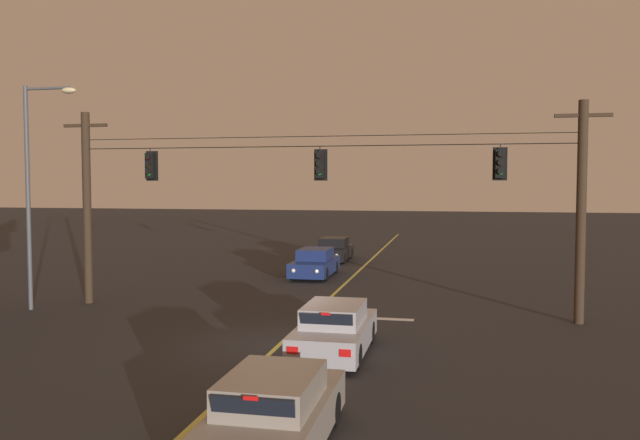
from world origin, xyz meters
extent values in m
plane|color=#28282B|center=(0.00, 0.00, 0.00)|extent=(180.00, 180.00, 0.00)
cube|color=#D1C64C|center=(0.00, 10.78, 0.00)|extent=(0.14, 60.00, 0.01)
cube|color=silver|center=(1.90, 4.18, 0.00)|extent=(3.40, 0.36, 0.01)
cylinder|color=#38281C|center=(-8.99, 4.78, 3.68)|extent=(0.32, 0.32, 7.37)
cube|color=#38281C|center=(-8.99, 4.78, 6.87)|extent=(1.80, 0.12, 0.12)
cylinder|color=slate|center=(-8.99, 4.78, 6.52)|extent=(0.12, 0.12, 0.18)
cylinder|color=#38281C|center=(8.99, 4.78, 3.68)|extent=(0.32, 0.32, 7.37)
cube|color=#38281C|center=(8.99, 4.78, 6.87)|extent=(1.80, 0.12, 0.12)
cylinder|color=slate|center=(8.99, 4.78, 6.52)|extent=(0.12, 0.12, 0.18)
cylinder|color=black|center=(0.00, 4.78, 5.97)|extent=(17.98, 0.03, 0.03)
cylinder|color=black|center=(0.00, 4.78, 6.32)|extent=(17.98, 0.02, 0.02)
cylinder|color=black|center=(-6.32, 4.78, 5.88)|extent=(0.04, 0.04, 0.18)
cube|color=black|center=(-6.32, 4.78, 5.31)|extent=(0.32, 0.26, 0.96)
cube|color=black|center=(-6.32, 4.93, 5.31)|extent=(0.48, 0.03, 1.12)
sphere|color=#380A0A|center=(-6.32, 4.62, 5.59)|extent=(0.17, 0.17, 0.17)
cylinder|color=black|center=(-6.32, 4.58, 5.64)|extent=(0.20, 0.10, 0.20)
sphere|color=#3D280A|center=(-6.32, 4.62, 5.31)|extent=(0.17, 0.17, 0.17)
cylinder|color=black|center=(-6.32, 4.58, 5.35)|extent=(0.20, 0.10, 0.20)
sphere|color=#1ED83F|center=(-6.32, 4.62, 5.02)|extent=(0.17, 0.17, 0.17)
cylinder|color=black|center=(-6.32, 4.58, 5.06)|extent=(0.20, 0.10, 0.20)
cylinder|color=black|center=(0.21, 4.78, 5.88)|extent=(0.04, 0.04, 0.18)
cube|color=black|center=(0.21, 4.78, 5.31)|extent=(0.32, 0.26, 0.96)
cube|color=black|center=(0.21, 4.93, 5.31)|extent=(0.48, 0.03, 1.12)
sphere|color=#380A0A|center=(0.21, 4.62, 5.59)|extent=(0.17, 0.17, 0.17)
cylinder|color=black|center=(0.21, 4.58, 5.64)|extent=(0.20, 0.10, 0.20)
sphere|color=#3D280A|center=(0.21, 4.62, 5.31)|extent=(0.17, 0.17, 0.17)
cylinder|color=black|center=(0.21, 4.58, 5.35)|extent=(0.20, 0.10, 0.20)
sphere|color=#1ED83F|center=(0.21, 4.62, 5.02)|extent=(0.17, 0.17, 0.17)
cylinder|color=black|center=(0.21, 4.58, 5.06)|extent=(0.20, 0.10, 0.20)
cylinder|color=black|center=(6.39, 4.78, 5.88)|extent=(0.04, 0.04, 0.18)
cube|color=black|center=(6.39, 4.78, 5.31)|extent=(0.32, 0.26, 0.96)
cube|color=black|center=(6.39, 4.93, 5.31)|extent=(0.48, 0.03, 1.12)
sphere|color=#380A0A|center=(6.39, 4.62, 5.59)|extent=(0.17, 0.17, 0.17)
cylinder|color=black|center=(6.39, 4.58, 5.64)|extent=(0.20, 0.10, 0.20)
sphere|color=#3D280A|center=(6.39, 4.62, 5.31)|extent=(0.17, 0.17, 0.17)
cylinder|color=black|center=(6.39, 4.58, 5.35)|extent=(0.20, 0.10, 0.20)
sphere|color=#1ED83F|center=(6.39, 4.62, 5.02)|extent=(0.17, 0.17, 0.17)
cylinder|color=black|center=(6.39, 4.58, 5.06)|extent=(0.20, 0.10, 0.20)
cube|color=#A5A5AD|center=(1.73, -0.53, 0.51)|extent=(1.80, 4.30, 0.68)
cube|color=#A5A5AD|center=(1.73, -0.65, 1.12)|extent=(1.51, 2.15, 0.54)
cube|color=black|center=(1.73, 0.29, 1.12)|extent=(1.40, 0.21, 0.48)
cube|color=black|center=(1.73, -1.71, 1.12)|extent=(1.37, 0.18, 0.46)
cylinder|color=black|center=(0.94, 0.80, 0.32)|extent=(0.22, 0.64, 0.64)
cylinder|color=black|center=(2.52, 0.80, 0.32)|extent=(0.22, 0.64, 0.64)
cylinder|color=black|center=(0.94, -1.86, 0.32)|extent=(0.22, 0.64, 0.64)
cylinder|color=black|center=(2.52, -1.86, 0.32)|extent=(0.22, 0.64, 0.64)
cube|color=red|center=(1.08, -2.69, 0.61)|extent=(0.28, 0.03, 0.18)
cube|color=red|center=(2.38, -2.69, 0.61)|extent=(0.28, 0.03, 0.18)
cube|color=red|center=(1.73, -1.82, 1.35)|extent=(0.24, 0.04, 0.06)
cube|color=navy|center=(-1.87, 13.47, 0.51)|extent=(1.80, 4.30, 0.68)
cube|color=navy|center=(-1.87, 13.59, 1.12)|extent=(1.51, 2.15, 0.54)
cube|color=black|center=(-1.87, 12.65, 1.12)|extent=(1.40, 0.21, 0.48)
cube|color=black|center=(-1.87, 14.65, 1.12)|extent=(1.37, 0.18, 0.46)
cylinder|color=black|center=(-1.08, 12.13, 0.32)|extent=(0.22, 0.64, 0.64)
cylinder|color=black|center=(-2.66, 12.13, 0.32)|extent=(0.22, 0.64, 0.64)
cylinder|color=black|center=(-1.08, 14.80, 0.32)|extent=(0.22, 0.64, 0.64)
cylinder|color=black|center=(-2.66, 14.80, 0.32)|extent=(0.22, 0.64, 0.64)
sphere|color=white|center=(-1.31, 11.30, 0.57)|extent=(0.20, 0.20, 0.20)
sphere|color=white|center=(-2.43, 11.30, 0.57)|extent=(0.20, 0.20, 0.20)
cube|color=black|center=(-2.12, 20.04, 0.51)|extent=(1.80, 4.30, 0.68)
cube|color=black|center=(-2.12, 20.16, 1.12)|extent=(1.51, 2.15, 0.54)
cube|color=black|center=(-2.12, 19.23, 1.12)|extent=(1.40, 0.21, 0.48)
cube|color=black|center=(-2.12, 21.23, 1.12)|extent=(1.37, 0.18, 0.46)
cylinder|color=black|center=(-1.33, 18.71, 0.32)|extent=(0.22, 0.64, 0.64)
cylinder|color=black|center=(-2.91, 18.71, 0.32)|extent=(0.22, 0.64, 0.64)
cylinder|color=black|center=(-1.33, 21.38, 0.32)|extent=(0.22, 0.64, 0.64)
cylinder|color=black|center=(-2.91, 21.38, 0.32)|extent=(0.22, 0.64, 0.64)
sphere|color=white|center=(-1.56, 17.87, 0.57)|extent=(0.20, 0.20, 0.20)
sphere|color=white|center=(-2.68, 17.87, 0.57)|extent=(0.20, 0.20, 0.20)
cube|color=gray|center=(1.84, -6.99, 0.51)|extent=(1.80, 4.30, 0.68)
cube|color=gray|center=(1.84, -7.11, 1.12)|extent=(1.51, 2.15, 0.54)
cube|color=black|center=(1.84, -6.17, 1.12)|extent=(1.40, 0.21, 0.48)
cube|color=black|center=(1.84, -8.17, 1.12)|extent=(1.37, 0.18, 0.46)
cylinder|color=black|center=(1.05, -5.65, 0.32)|extent=(0.22, 0.64, 0.64)
cylinder|color=black|center=(2.63, -5.65, 0.32)|extent=(0.22, 0.64, 0.64)
cube|color=red|center=(1.84, -8.28, 1.35)|extent=(0.24, 0.04, 0.06)
cylinder|color=#4C4F54|center=(-10.35, 3.15, 4.09)|extent=(0.16, 0.16, 8.17)
cylinder|color=#4C4F54|center=(-9.45, 3.15, 8.05)|extent=(1.80, 0.10, 0.10)
ellipsoid|color=beige|center=(-8.60, 3.15, 7.95)|extent=(0.56, 0.30, 0.22)
camera|label=1|loc=(4.86, -17.51, 4.66)|focal=35.90mm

